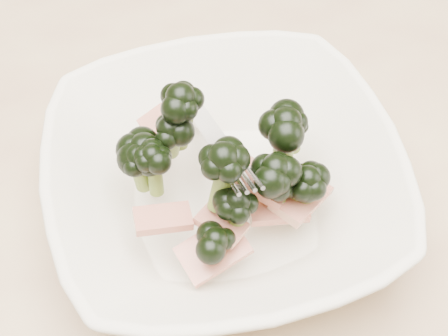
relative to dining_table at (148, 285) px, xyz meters
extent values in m
cube|color=tan|center=(0.00, 0.00, 0.08)|extent=(1.20, 0.80, 0.04)
imported|color=beige|center=(0.07, 0.01, 0.13)|extent=(0.28, 0.28, 0.07)
cylinder|color=#596E24|center=(0.12, 0.01, 0.16)|extent=(0.02, 0.03, 0.04)
ellipsoid|color=black|center=(0.12, 0.01, 0.19)|extent=(0.04, 0.04, 0.03)
cylinder|color=#596E24|center=(0.01, 0.02, 0.15)|extent=(0.02, 0.02, 0.03)
ellipsoid|color=black|center=(0.01, 0.02, 0.17)|extent=(0.03, 0.03, 0.03)
cylinder|color=#596E24|center=(0.05, 0.04, 0.17)|extent=(0.03, 0.02, 0.05)
ellipsoid|color=black|center=(0.05, 0.04, 0.20)|extent=(0.04, 0.04, 0.03)
cylinder|color=#596E24|center=(0.13, -0.02, 0.14)|extent=(0.02, 0.02, 0.04)
ellipsoid|color=black|center=(0.13, -0.02, 0.17)|extent=(0.03, 0.03, 0.03)
cylinder|color=#596E24|center=(0.02, 0.03, 0.14)|extent=(0.02, 0.02, 0.04)
ellipsoid|color=black|center=(0.02, 0.03, 0.17)|extent=(0.04, 0.04, 0.03)
cylinder|color=#596E24|center=(0.12, -0.02, 0.14)|extent=(0.02, 0.02, 0.04)
ellipsoid|color=black|center=(0.12, -0.02, 0.17)|extent=(0.03, 0.03, 0.03)
cylinder|color=#596E24|center=(0.10, -0.02, 0.15)|extent=(0.01, 0.02, 0.03)
ellipsoid|color=black|center=(0.10, -0.02, 0.17)|extent=(0.03, 0.03, 0.02)
cylinder|color=#596E24|center=(0.02, 0.01, 0.15)|extent=(0.01, 0.02, 0.04)
ellipsoid|color=black|center=(0.02, 0.01, 0.18)|extent=(0.03, 0.03, 0.02)
cylinder|color=#596E24|center=(0.04, 0.03, 0.16)|extent=(0.02, 0.02, 0.03)
ellipsoid|color=black|center=(0.04, 0.03, 0.18)|extent=(0.03, 0.03, 0.03)
cylinder|color=#596E24|center=(0.14, 0.04, 0.14)|extent=(0.02, 0.01, 0.03)
ellipsoid|color=black|center=(0.14, 0.04, 0.16)|extent=(0.03, 0.03, 0.02)
cylinder|color=#596E24|center=(0.10, -0.02, 0.16)|extent=(0.02, 0.02, 0.04)
ellipsoid|color=black|center=(0.10, -0.02, 0.18)|extent=(0.04, 0.04, 0.03)
cylinder|color=#596E24|center=(0.07, -0.02, 0.17)|extent=(0.03, 0.03, 0.05)
ellipsoid|color=black|center=(0.07, -0.02, 0.20)|extent=(0.04, 0.04, 0.03)
cylinder|color=#596E24|center=(0.07, -0.04, 0.15)|extent=(0.02, 0.02, 0.03)
ellipsoid|color=black|center=(0.07, -0.04, 0.17)|extent=(0.03, 0.03, 0.03)
cylinder|color=#596E24|center=(0.06, -0.05, 0.13)|extent=(0.02, 0.01, 0.03)
ellipsoid|color=black|center=(0.06, -0.05, 0.15)|extent=(0.03, 0.03, 0.03)
cube|color=maroon|center=(0.03, 0.06, 0.14)|extent=(0.04, 0.05, 0.01)
cube|color=maroon|center=(0.06, -0.04, 0.15)|extent=(0.04, 0.04, 0.01)
cube|color=maroon|center=(0.11, -0.03, 0.14)|extent=(0.05, 0.02, 0.01)
cube|color=maroon|center=(0.05, -0.05, 0.13)|extent=(0.06, 0.05, 0.02)
cube|color=maroon|center=(0.10, -0.01, 0.15)|extent=(0.05, 0.05, 0.02)
cube|color=maroon|center=(0.02, -0.02, 0.15)|extent=(0.04, 0.02, 0.01)
cube|color=maroon|center=(0.13, -0.02, 0.14)|extent=(0.06, 0.06, 0.02)
camera|label=1|loc=(0.02, -0.27, 0.53)|focal=50.00mm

